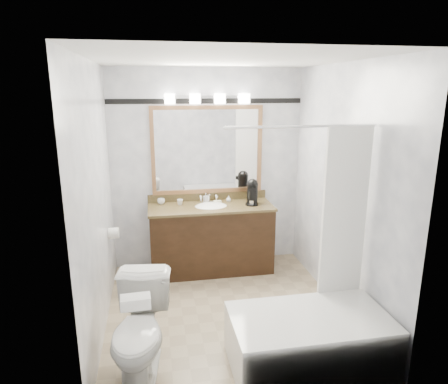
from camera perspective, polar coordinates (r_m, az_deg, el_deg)
The scene contains 15 objects.
room at distance 3.83m, azimuth 0.30°, elevation -0.53°, with size 2.42×2.62×2.52m.
vanity at distance 5.04m, azimuth -1.85°, elevation -6.44°, with size 1.53×0.58×0.97m.
mirror at distance 5.02m, azimuth -2.40°, elevation 5.99°, with size 1.40×0.04×1.10m.
vanity_light_bar at distance 4.91m, azimuth -2.39°, elevation 13.22°, with size 1.02×0.14×0.12m.
accent_stripe at distance 4.98m, azimuth -2.49°, elevation 12.85°, with size 2.40×0.01×0.06m, color black.
bathtub at distance 3.59m, azimuth 12.33°, elevation -19.04°, with size 1.30×0.75×1.96m.
tp_roll at distance 4.60m, azimuth -15.48°, elevation -5.67°, with size 0.12×0.12×0.11m, color white.
toilet at distance 3.39m, azimuth -11.90°, elevation -18.95°, with size 0.44×0.78×0.79m, color white.
tissue_box at distance 2.89m, azimuth -12.51°, elevation -15.07°, with size 0.20×0.11×0.08m, color white.
coffee_maker at distance 4.96m, azimuth 4.06°, elevation 0.12°, with size 0.17×0.20×0.32m.
cup_left at distance 5.03m, azimuth -8.97°, elevation -1.33°, with size 0.09×0.09×0.07m, color white.
cup_right at distance 4.97m, azimuth -6.31°, elevation -1.43°, with size 0.07×0.07×0.07m, color white.
soap_bottle_a at distance 5.07m, azimuth -2.63°, elevation -0.79°, with size 0.05×0.05×0.11m, color white.
soap_bottle_b at distance 5.07m, azimuth 0.66°, elevation -0.97°, with size 0.06×0.06×0.08m, color white.
soap_bar at distance 5.03m, azimuth -0.94°, elevation -1.40°, with size 0.09×0.06×0.03m, color beige.
Camera 1 is at (-0.68, -3.64, 2.25)m, focal length 32.00 mm.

